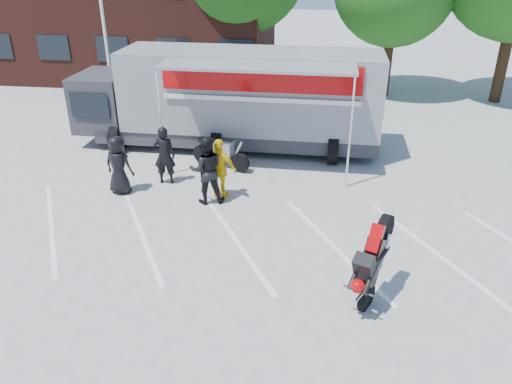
% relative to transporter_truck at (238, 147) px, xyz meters
% --- Properties ---
extents(ground, '(100.00, 100.00, 0.00)m').
position_rel_transporter_truck_xyz_m(ground, '(0.79, -7.18, 0.00)').
color(ground, '#AAAAA5').
rests_on(ground, ground).
extents(parking_bay_lines, '(18.09, 13.33, 0.01)m').
position_rel_transporter_truck_xyz_m(parking_bay_lines, '(0.79, -6.18, 0.01)').
color(parking_bay_lines, white).
rests_on(parking_bay_lines, ground).
extents(office_building, '(18.00, 8.00, 7.00)m').
position_rel_transporter_truck_xyz_m(office_building, '(-9.21, 10.82, 3.50)').
color(office_building, '#461E16').
rests_on(office_building, ground).
extents(transporter_truck, '(10.68, 5.26, 3.37)m').
position_rel_transporter_truck_xyz_m(transporter_truck, '(0.00, 0.00, 0.00)').
color(transporter_truck, gray).
rests_on(transporter_truck, ground).
extents(parked_motorcycle, '(2.24, 1.46, 1.11)m').
position_rel_transporter_truck_xyz_m(parked_motorcycle, '(-0.22, -1.90, 0.00)').
color(parked_motorcycle, '#B7B7BC').
rests_on(parked_motorcycle, ground).
extents(stunt_bike_rider, '(1.43, 1.85, 1.97)m').
position_rel_transporter_truck_xyz_m(stunt_bike_rider, '(4.27, -7.79, 0.00)').
color(stunt_bike_rider, black).
rests_on(stunt_bike_rider, ground).
extents(spectator_leather_a, '(0.93, 0.71, 1.72)m').
position_rel_transporter_truck_xyz_m(spectator_leather_a, '(-2.73, -4.08, 0.86)').
color(spectator_leather_a, black).
rests_on(spectator_leather_a, ground).
extents(spectator_leather_b, '(0.69, 0.49, 1.78)m').
position_rel_transporter_truck_xyz_m(spectator_leather_b, '(-1.63, -3.26, 0.89)').
color(spectator_leather_b, black).
rests_on(spectator_leather_b, ground).
extents(spectator_leather_c, '(1.09, 0.94, 1.94)m').
position_rel_transporter_truck_xyz_m(spectator_leather_c, '(-0.10, -4.31, 0.97)').
color(spectator_leather_c, black).
rests_on(spectator_leather_c, ground).
extents(spectator_hivis, '(1.11, 0.69, 1.76)m').
position_rel_transporter_truck_xyz_m(spectator_hivis, '(0.20, -4.01, 0.88)').
color(spectator_hivis, yellow).
rests_on(spectator_hivis, ground).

